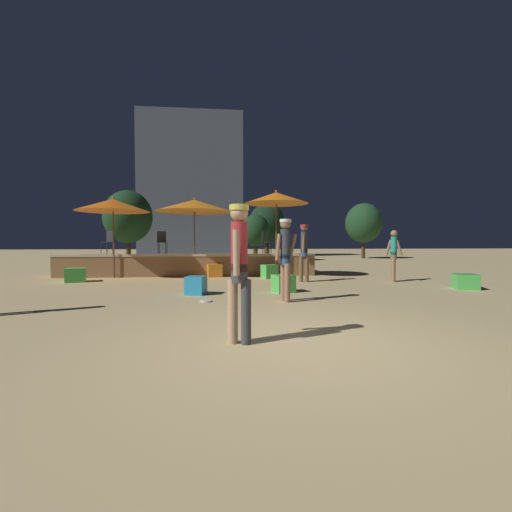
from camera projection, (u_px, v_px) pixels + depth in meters
ground_plane at (298, 342)px, 4.44m from camera, size 120.00×120.00×0.00m
wooden_deck at (191, 264)px, 14.19m from camera, size 9.73×2.87×0.85m
patio_umbrella_0 at (276, 198)px, 12.75m from camera, size 2.39×2.39×3.24m
patio_umbrella_1 at (113, 205)px, 12.32m from camera, size 2.58×2.58×2.94m
patio_umbrella_2 at (194, 206)px, 12.75m from camera, size 2.93×2.93×2.96m
cube_seat_0 at (196, 285)px, 8.52m from camera, size 0.56×0.56×0.45m
cube_seat_1 at (465, 281)px, 9.51m from camera, size 0.72×0.72×0.42m
cube_seat_2 at (269, 271)px, 12.33m from camera, size 0.61×0.61×0.49m
cube_seat_3 at (76, 275)px, 11.19m from camera, size 0.78×0.78×0.46m
cube_seat_4 at (283, 283)px, 8.91m from camera, size 0.62×0.62×0.45m
cube_seat_5 at (214, 270)px, 12.84m from camera, size 0.61×0.61×0.48m
person_1 at (239, 264)px, 4.35m from camera, size 0.30×0.52×1.79m
person_2 at (285, 254)px, 7.45m from camera, size 0.53×0.30×1.81m
person_3 at (394, 254)px, 11.27m from camera, size 0.53×0.31×1.70m
person_4 at (304, 248)px, 11.18m from camera, size 0.30×0.55×1.89m
bistro_chair_0 at (265, 240)px, 14.23m from camera, size 0.44×0.43×0.90m
bistro_chair_1 at (109, 240)px, 13.43m from camera, size 0.46×0.46×0.90m
bistro_chair_2 at (162, 240)px, 13.86m from camera, size 0.43×0.44×0.90m
frisbee_disc at (206, 301)px, 7.48m from camera, size 0.26×0.26×0.03m
background_tree_0 at (255, 231)px, 21.16m from camera, size 1.79×1.79×3.02m
background_tree_1 at (364, 223)px, 27.24m from camera, size 2.87×2.87×4.40m
background_tree_2 at (128, 217)px, 20.84m from camera, size 2.91×2.91×4.45m
background_tree_3 at (267, 224)px, 23.74m from camera, size 2.52×2.52×3.98m
distant_building at (192, 187)px, 29.97m from camera, size 8.77×3.67×12.26m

